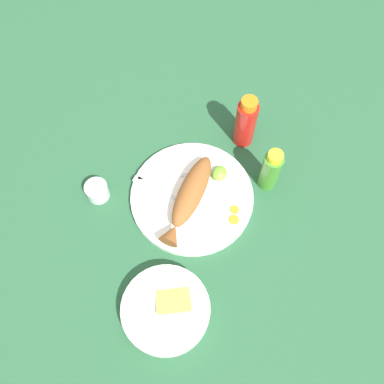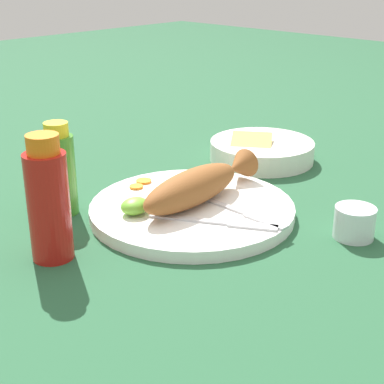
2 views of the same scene
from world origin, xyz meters
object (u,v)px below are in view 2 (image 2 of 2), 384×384
fork_far (222,223)px  guacamole_bowl (262,150)px  fork_near (242,212)px  salt_cup (354,224)px  fried_fish (199,184)px  hot_sauce_bottle_green (60,171)px  hot_sauce_bottle_red (48,202)px  main_plate (192,210)px

fork_far → guacamole_bowl: size_ratio=0.84×
fork_far → fork_near: bearing=64.2°
salt_cup → fried_fish: bearing=-68.6°
fork_near → fork_far: bearing=-85.3°
fork_near → hot_sauce_bottle_green: 0.28m
fork_near → hot_sauce_bottle_red: bearing=-114.1°
fried_fish → salt_cup: 0.24m
main_plate → fork_far: 0.08m
hot_sauce_bottle_green → fork_near: bearing=124.9°
guacamole_bowl → fork_far: bearing=28.0°
fried_fish → hot_sauce_bottle_green: hot_sauce_bottle_green is taller
hot_sauce_bottle_green → guacamole_bowl: hot_sauce_bottle_green is taller
fried_fish → guacamole_bowl: 0.27m
fork_near → guacamole_bowl: 0.30m
fried_fish → salt_cup: size_ratio=4.40×
main_plate → salt_cup: 0.24m
hot_sauce_bottle_green → guacamole_bowl: size_ratio=0.72×
fried_fish → hot_sauce_bottle_red: (0.24, -0.04, 0.03)m
hot_sauce_bottle_green → salt_cup: size_ratio=2.50×
fork_near → salt_cup: (-0.08, 0.14, 0.00)m
hot_sauce_bottle_red → hot_sauce_bottle_green: (-0.09, -0.11, -0.01)m
fried_fish → fork_near: bearing=92.3°
main_plate → fried_fish: fried_fish is taller
main_plate → salt_cup: bearing=115.3°
salt_cup → guacamole_bowl: size_ratio=0.29×
fork_near → guacamole_bowl: bearing=122.2°
salt_cup → hot_sauce_bottle_red: bearing=-38.1°
hot_sauce_bottle_red → salt_cup: bearing=141.9°
fork_far → salt_cup: bearing=12.0°
fork_near → fork_far: 0.05m
hot_sauce_bottle_red → main_plate: bearing=170.2°
main_plate → fried_fish: (-0.02, -0.00, 0.04)m
hot_sauce_bottle_red → fried_fish: bearing=171.2°
fork_far → guacamole_bowl: bearing=88.0°
main_plate → hot_sauce_bottle_red: hot_sauce_bottle_red is taller
fork_far → hot_sauce_bottle_red: 0.24m
fried_fish → fork_near: 0.08m
main_plate → salt_cup: (-0.10, 0.22, 0.01)m
main_plate → fried_fish: 0.04m
fork_far → hot_sauce_bottle_red: bearing=-150.3°
hot_sauce_bottle_red → hot_sauce_bottle_green: 0.15m
fried_fish → hot_sauce_bottle_green: size_ratio=1.76×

